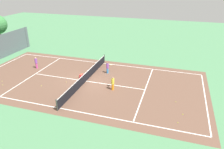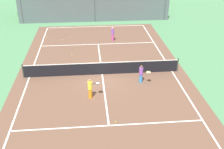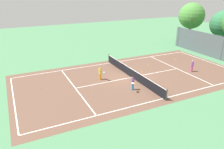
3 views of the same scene
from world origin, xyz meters
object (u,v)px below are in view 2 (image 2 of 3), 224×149
tennis_ball_1 (116,122)px  tennis_ball_7 (63,40)px  tennis_ball_5 (109,66)px  tennis_ball_0 (70,37)px  player_2 (90,88)px  player_0 (113,34)px  ball_crate (110,67)px  tennis_ball_4 (148,80)px  tennis_ball_8 (90,64)px  player_1 (141,74)px  tennis_ball_9 (47,37)px  tennis_ball_6 (72,55)px

tennis_ball_1 → tennis_ball_7: bearing=105.7°
tennis_ball_5 → tennis_ball_0: bearing=115.3°
tennis_ball_7 → player_2: bearing=-77.1°
player_0 → ball_crate: player_0 is taller
tennis_ball_5 → player_2: bearing=-109.3°
tennis_ball_5 → tennis_ball_7: bearing=122.5°
tennis_ball_4 → tennis_ball_7: 11.45m
tennis_ball_4 → tennis_ball_1: bearing=-121.1°
tennis_ball_0 → tennis_ball_4: 11.65m
ball_crate → tennis_ball_1: (-0.31, -6.98, -0.15)m
player_2 → ball_crate: (1.67, 4.19, -0.55)m
tennis_ball_4 → tennis_ball_8: 5.29m
player_1 → tennis_ball_7: (-6.26, 9.42, -0.67)m
player_2 → tennis_ball_7: size_ratio=21.40×
tennis_ball_5 → tennis_ball_8: size_ratio=1.00×
player_0 → tennis_ball_5: 6.05m
tennis_ball_0 → tennis_ball_8: 6.97m
tennis_ball_5 → tennis_ball_9: size_ratio=1.00×
tennis_ball_6 → player_1: bearing=-46.4°
tennis_ball_6 → ball_crate: bearing=-43.9°
tennis_ball_7 → tennis_ball_9: size_ratio=1.00×
player_2 → tennis_ball_6: (-1.50, 7.24, -0.70)m
ball_crate → player_2: bearing=-111.8°
tennis_ball_0 → tennis_ball_9: 2.42m
ball_crate → tennis_ball_5: (-0.05, 0.44, -0.15)m
player_2 → tennis_ball_4: player_2 is taller
tennis_ball_4 → tennis_ball_6: size_ratio=1.00×
player_0 → tennis_ball_1: size_ratio=21.58×
player_1 → tennis_ball_5: (-2.07, 2.85, -0.67)m
ball_crate → tennis_ball_7: (-4.24, 7.01, -0.15)m
tennis_ball_1 → tennis_ball_9: (-5.60, 14.94, 0.00)m
player_1 → tennis_ball_6: (-5.19, 5.46, -0.67)m
ball_crate → tennis_ball_0: (-3.50, 7.75, -0.15)m
tennis_ball_5 → tennis_ball_6: bearing=140.1°
player_0 → player_2: (-2.45, -10.58, 0.00)m
ball_crate → tennis_ball_8: ball_crate is taller
player_1 → tennis_ball_8: bearing=136.5°
tennis_ball_4 → tennis_ball_7: bearing=126.6°
player_1 → tennis_ball_6: 7.56m
tennis_ball_8 → tennis_ball_9: 8.14m
tennis_ball_8 → tennis_ball_9: (-4.29, 6.92, 0.00)m
player_1 → tennis_ball_9: 13.07m
player_2 → tennis_ball_5: 4.96m
player_2 → tennis_ball_6: size_ratio=21.40×
ball_crate → tennis_ball_9: size_ratio=6.84×
player_2 → tennis_ball_0: (-1.83, 11.94, -0.70)m
player_0 → tennis_ball_5: player_0 is taller
tennis_ball_1 → tennis_ball_5: 7.43m
player_1 → tennis_ball_1: player_1 is taller
player_2 → tennis_ball_5: (1.62, 4.63, -0.70)m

